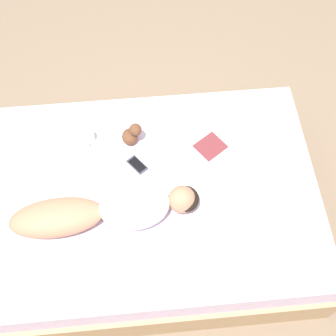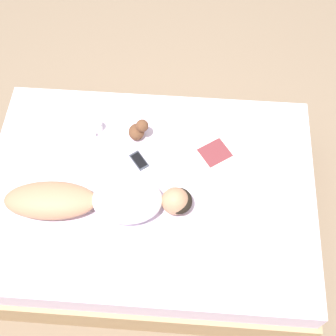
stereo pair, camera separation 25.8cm
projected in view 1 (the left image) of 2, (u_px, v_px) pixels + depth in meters
name	position (u px, v px, depth m)	size (l,w,h in m)	color
ground_plane	(155.00, 223.00, 3.55)	(12.00, 12.00, 0.00)	#7A6651
bed	(154.00, 208.00, 3.32)	(1.62, 2.25, 0.54)	tan
person	(110.00, 209.00, 2.91)	(0.36, 1.20, 0.20)	#A37556
open_magazine	(198.00, 135.00, 3.30)	(0.59, 0.53, 0.01)	silver
coffee_mug	(88.00, 137.00, 3.24)	(0.12, 0.09, 0.09)	white
cell_phone	(137.00, 165.00, 3.17)	(0.16, 0.15, 0.01)	#333842
plush_toy	(132.00, 134.00, 3.21)	(0.12, 0.14, 0.17)	brown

